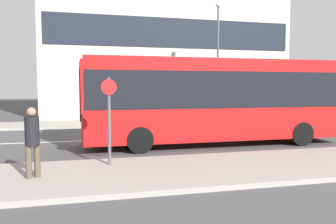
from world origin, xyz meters
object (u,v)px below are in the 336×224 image
Objects in this scene: pedestrian_near_stop at (32,138)px; street_lamp at (218,50)px; city_bus at (215,96)px; bus_stop_sign at (109,114)px; parked_car_0 at (330,114)px.

street_lamp is at bearing 27.23° from pedestrian_near_stop.
city_bus is at bearing 9.87° from pedestrian_near_stop.
city_bus is at bearing 35.50° from bus_stop_sign.
street_lamp is at bearing 165.93° from parked_car_0.
city_bus is 11.67m from parked_car_0.
street_lamp reaches higher than bus_stop_sign.
street_lamp is (7.58, 10.48, 3.13)m from bus_stop_sign.
street_lamp is (9.49, 11.42, 3.61)m from pedestrian_near_stop.
pedestrian_near_stop is (-6.39, -4.14, -0.86)m from city_bus.
parked_car_0 is 19.19m from pedestrian_near_stop.
city_bus is 1.39× the size of street_lamp.
city_bus reaches higher than bus_stop_sign.
parked_car_0 is 17.09m from bus_stop_sign.
bus_stop_sign is at bearing 3.19° from pedestrian_near_stop.
parked_car_0 is 1.75× the size of bus_stop_sign.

